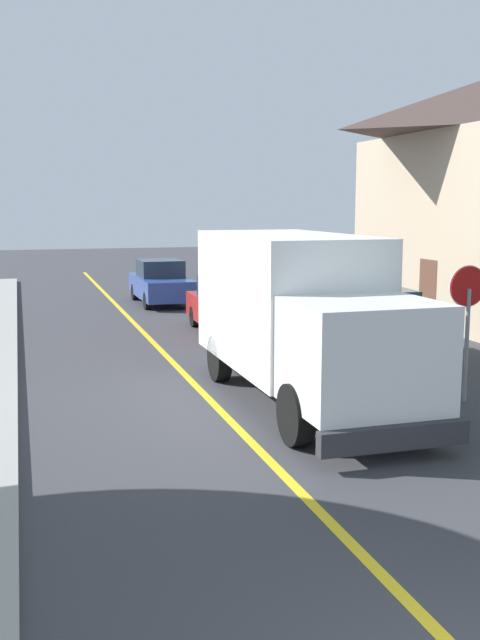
{
  "coord_description": "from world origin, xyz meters",
  "views": [
    {
      "loc": [
        -3.46,
        -3.93,
        3.81
      ],
      "look_at": [
        0.9,
        10.7,
        1.4
      ],
      "focal_mm": 41.67,
      "sensor_mm": 36.0,
      "label": 1
    }
  ],
  "objects_px": {
    "parked_car_mid": "(161,283)",
    "parked_car_near": "(230,306)",
    "parked_van_across": "(374,322)",
    "stop_sign": "(468,307)",
    "box_truck": "(299,311)"
  },
  "relations": [
    {
      "from": "parked_car_mid",
      "to": "parked_car_near",
      "type": "bearing_deg",
      "value": -83.79
    },
    {
      "from": "box_truck",
      "to": "parked_van_across",
      "type": "relative_size",
      "value": 1.61
    },
    {
      "from": "box_truck",
      "to": "stop_sign",
      "type": "xyz_separation_m",
      "value": [
        3.03,
        -1.04,
        0.09
      ]
    },
    {
      "from": "box_truck",
      "to": "parked_car_near",
      "type": "relative_size",
      "value": 1.62
    },
    {
      "from": "parked_car_near",
      "to": "parked_van_across",
      "type": "bearing_deg",
      "value": -54.86
    },
    {
      "from": "parked_car_mid",
      "to": "parked_van_across",
      "type": "height_order",
      "value": "same"
    },
    {
      "from": "parked_car_near",
      "to": "parked_van_across",
      "type": "distance_m",
      "value": 4.74
    },
    {
      "from": "parked_van_across",
      "to": "stop_sign",
      "type": "distance_m",
      "value": 4.98
    },
    {
      "from": "parked_car_mid",
      "to": "stop_sign",
      "type": "bearing_deg",
      "value": -79.26
    },
    {
      "from": "parked_car_near",
      "to": "stop_sign",
      "type": "bearing_deg",
      "value": -75.71
    },
    {
      "from": "parked_car_mid",
      "to": "stop_sign",
      "type": "distance_m",
      "value": 16.06
    },
    {
      "from": "box_truck",
      "to": "parked_car_near",
      "type": "height_order",
      "value": "box_truck"
    },
    {
      "from": "parked_van_across",
      "to": "parked_car_mid",
      "type": "bearing_deg",
      "value": 107.75
    },
    {
      "from": "box_truck",
      "to": "parked_van_across",
      "type": "bearing_deg",
      "value": 47.12
    },
    {
      "from": "box_truck",
      "to": "parked_van_across",
      "type": "distance_m",
      "value": 5.28
    }
  ]
}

